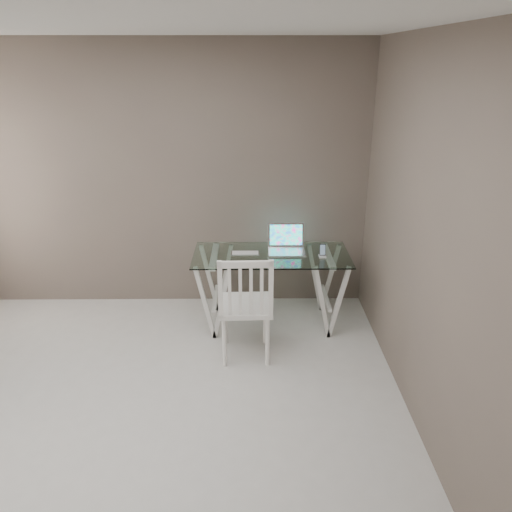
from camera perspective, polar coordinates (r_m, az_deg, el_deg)
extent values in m
plane|color=beige|center=(3.81, -13.38, -20.18)|extent=(4.50, 4.50, 0.00)
cube|color=white|center=(2.87, -18.48, 24.49)|extent=(4.00, 4.50, 0.02)
cube|color=#64584F|center=(5.20, -9.53, 8.56)|extent=(4.00, 0.02, 2.70)
cube|color=#64584F|center=(3.22, 21.33, -0.98)|extent=(0.02, 4.50, 2.70)
cube|color=silver|center=(4.81, 1.75, 0.12)|extent=(1.50, 0.70, 0.01)
cube|color=silver|center=(4.97, -4.67, -3.95)|extent=(0.24, 0.62, 0.72)
cube|color=silver|center=(5.01, 8.02, -3.87)|extent=(0.24, 0.62, 0.72)
cube|color=white|center=(4.39, -1.22, -5.68)|extent=(0.47, 0.47, 0.04)
cylinder|color=white|center=(4.35, -3.63, -9.84)|extent=(0.04, 0.04, 0.47)
cylinder|color=white|center=(4.36, 1.33, -9.76)|extent=(0.04, 0.04, 0.47)
cylinder|color=white|center=(4.67, -3.53, -7.45)|extent=(0.04, 0.04, 0.47)
cylinder|color=white|center=(4.68, 1.05, -7.38)|extent=(0.04, 0.04, 0.47)
cube|color=white|center=(4.08, -1.19, -3.86)|extent=(0.46, 0.05, 0.51)
cube|color=silver|center=(4.85, 3.53, 0.47)|extent=(0.35, 0.25, 0.02)
cube|color=#19D899|center=(4.95, 3.45, 2.44)|extent=(0.35, 0.07, 0.23)
cube|color=silver|center=(4.82, -1.24, 0.34)|extent=(0.27, 0.12, 0.01)
ellipsoid|color=white|center=(4.53, 0.09, -0.98)|extent=(0.10, 0.06, 0.03)
cube|color=white|center=(4.78, 7.60, -0.03)|extent=(0.07, 0.07, 0.02)
cube|color=black|center=(4.76, 7.62, 0.72)|extent=(0.06, 0.03, 0.11)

